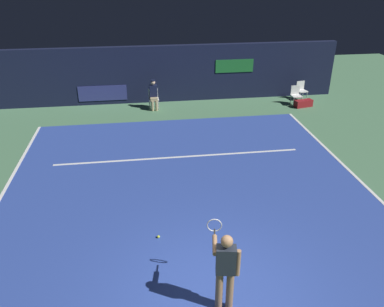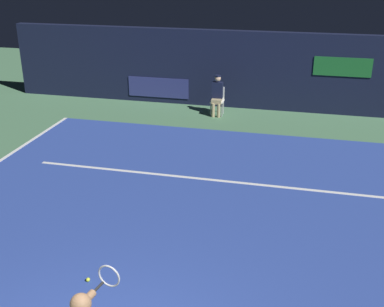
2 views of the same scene
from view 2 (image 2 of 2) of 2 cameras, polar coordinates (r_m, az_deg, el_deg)
ground_plane at (r=9.70m, az=-1.20°, el=-7.71°), size 32.50×32.50×0.00m
court_surface at (r=9.70m, az=-1.20°, el=-7.68°), size 10.64×10.60×0.01m
line_service at (r=11.29m, az=1.18°, el=-3.03°), size 8.30×0.10×0.01m
back_wall at (r=16.52m, az=5.77°, el=9.87°), size 16.45×0.33×2.60m
line_judge_on_chair at (r=15.72m, az=3.02°, el=7.01°), size 0.46×0.54×1.32m
tennis_ball at (r=8.16m, az=-12.29°, el=-14.47°), size 0.07×0.07×0.07m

